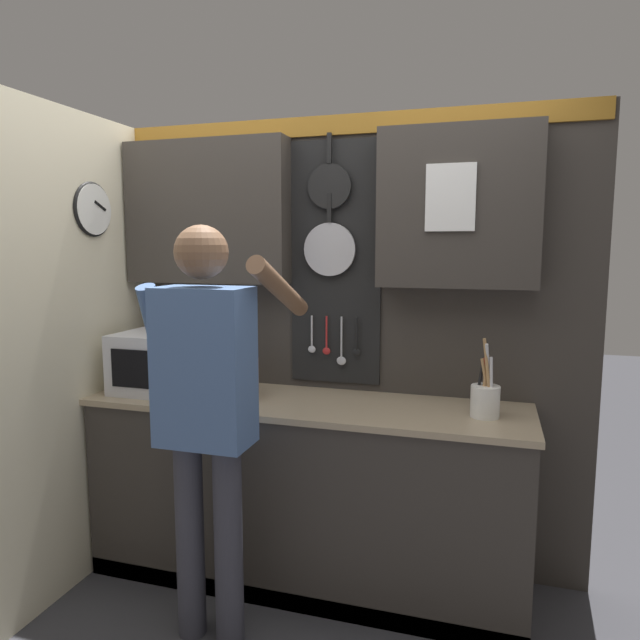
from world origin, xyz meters
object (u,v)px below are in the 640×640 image
at_px(microwave, 165,362).
at_px(utensil_crock, 485,399).
at_px(person, 207,398).
at_px(knife_block, 243,378).

xyz_separation_m(microwave, utensil_crock, (1.60, 0.00, -0.07)).
relative_size(microwave, utensil_crock, 1.31).
xyz_separation_m(utensil_crock, person, (-1.10, -0.51, 0.05)).
bearing_deg(microwave, utensil_crock, 0.06).
height_order(microwave, person, person).
distance_m(microwave, knife_block, 0.44).
height_order(knife_block, utensil_crock, utensil_crock).
distance_m(microwave, person, 0.71).
bearing_deg(person, knife_block, 97.45).
bearing_deg(person, utensil_crock, 24.75).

